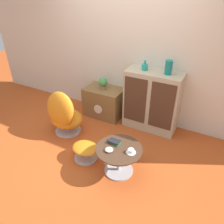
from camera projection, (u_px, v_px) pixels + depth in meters
ground_plane at (87, 153)px, 3.37m from camera, size 12.00×12.00×0.00m
wall_back at (127, 47)px, 3.74m from camera, size 6.40×0.06×2.60m
sideboard at (152, 101)px, 3.72m from camera, size 0.91×0.43×1.04m
tv_console at (104, 102)px, 4.20m from camera, size 0.72×0.48×0.56m
egg_chair at (64, 114)px, 3.64m from camera, size 0.66×0.62×0.80m
ottoman at (86, 149)px, 3.20m from camera, size 0.40×0.35×0.24m
coffee_table at (119, 156)px, 2.93m from camera, size 0.62×0.62×0.40m
vase_leftmost at (145, 67)px, 3.50m from camera, size 0.10×0.10×0.16m
vase_inner_left at (169, 67)px, 3.32m from camera, size 0.11×0.11×0.22m
potted_plant at (103, 83)px, 4.01m from camera, size 0.17×0.17×0.21m
teacup at (131, 151)px, 2.78m from camera, size 0.13×0.13×0.05m
book_stack at (115, 142)px, 2.94m from camera, size 0.16×0.12×0.04m
bowl at (109, 150)px, 2.81m from camera, size 0.11×0.11×0.04m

